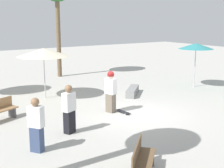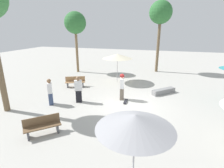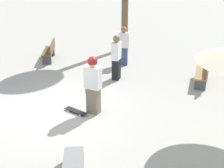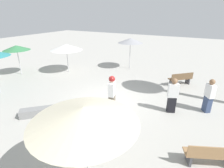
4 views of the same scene
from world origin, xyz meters
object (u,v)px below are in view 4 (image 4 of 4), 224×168
Objects in this scene: bench_far at (211,155)px; skateboard at (109,104)px; shade_umbrella_grey at (130,41)px; skater_main at (112,92)px; shade_umbrella_green at (16,48)px; bench_near at (181,79)px; bystander_watching at (209,96)px; shade_umbrella_cream at (84,115)px; concrete_ledge at (42,111)px; shade_umbrella_white at (66,47)px; bystander_far at (173,96)px.

skateboard is at bearing 134.33° from bench_far.
shade_umbrella_grey reaches higher than skateboard.
shade_umbrella_green is at bearing 67.22° from skater_main.
bystander_watching is (-2.97, -1.68, 0.42)m from bench_near.
bench_near is at bearing 82.48° from bench_far.
bench_far is 4.25m from shade_umbrella_cream.
concrete_ledge is at bearing -118.50° from shade_umbrella_green.
bystander_watching is at bearing 69.93° from bench_far.
shade_umbrella_grey is at bearing 17.52° from bystander_watching.
shade_umbrella_white reaches higher than skater_main.
bench_near is (7.08, -5.14, 0.24)m from concrete_ledge.
bench_far is 0.97× the size of bystander_watching.
shade_umbrella_white is at bearing 46.72° from bystander_watching.
skater_main is at bearing -121.04° from shade_umbrella_white.
shade_umbrella_cream is at bearing -115.12° from concrete_ledge.
bystander_far is at bearing -78.23° from skater_main.
shade_umbrella_grey is 7.44m from bystander_far.
skater_main is 1.10× the size of bench_far.
skater_main reaches higher than bench_near.
shade_umbrella_white is 10.37m from bystander_watching.
bystander_watching is at bearing -127.74° from shade_umbrella_grey.
bench_near is 0.64× the size of shade_umbrella_green.
shade_umbrella_cream reaches higher than bystander_far.
shade_umbrella_grey is at bearing -4.37° from concrete_ledge.
shade_umbrella_white is 5.19m from shade_umbrella_grey.
shade_umbrella_cream is at bearing -164.38° from bench_far.
shade_umbrella_cream is (-9.00, 1.03, 1.91)m from bench_near.
bench_near is 0.59× the size of shade_umbrella_white.
shade_umbrella_grey is (6.48, 1.67, 2.32)m from skateboard.
skater_main is 0.69× the size of shade_umbrella_cream.
shade_umbrella_white is (5.63, 3.36, 1.82)m from concrete_ledge.
shade_umbrella_green is 13.04m from bystander_watching.
skater_main is at bearing -140.94° from skateboard.
shade_umbrella_green is (0.95, 8.47, 2.03)m from skateboard.
shade_umbrella_green is at bearing -24.01° from bystander_far.
skater_main is at bearing -98.68° from shade_umbrella_green.
bystander_far reaches higher than bystander_watching.
bench_near is 0.86× the size of bystander_watching.
shade_umbrella_cream is 1.51× the size of bystander_far.
skater_main is 2.88m from bystander_far.
bystander_far is (-5.63, -4.62, -1.51)m from shade_umbrella_grey.
shade_umbrella_green reaches higher than skateboard.
bystander_far is (-0.87, 1.52, 0.03)m from bystander_watching.
skater_main is 9.01m from shade_umbrella_green.
shade_umbrella_grey is at bearing 103.59° from bench_far.
skateboard is 0.36× the size of shade_umbrella_green.
bystander_far is at bearing -90.47° from shade_umbrella_green.
shade_umbrella_green is (3.33, 6.13, 1.90)m from concrete_ledge.
skateboard is 0.46× the size of bystander_far.
shade_umbrella_green is at bearing 144.13° from bench_far.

